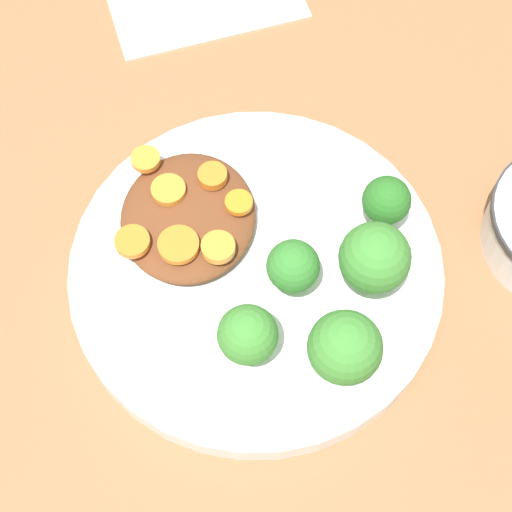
% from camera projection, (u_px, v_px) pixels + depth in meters
% --- Properties ---
extents(ground_plane, '(4.00, 4.00, 0.00)m').
position_uv_depth(ground_plane, '(256.00, 278.00, 0.59)').
color(ground_plane, '#8C603D').
extents(plate, '(0.25, 0.25, 0.02)m').
position_uv_depth(plate, '(256.00, 270.00, 0.58)').
color(plate, white).
rests_on(plate, ground_plane).
extents(stew_mound, '(0.09, 0.10, 0.02)m').
position_uv_depth(stew_mound, '(188.00, 217.00, 0.58)').
color(stew_mound, brown).
rests_on(stew_mound, plate).
extents(broccoli_floret_0, '(0.05, 0.05, 0.06)m').
position_uv_depth(broccoli_floret_0, '(345.00, 348.00, 0.51)').
color(broccoli_floret_0, '#759E51').
rests_on(broccoli_floret_0, plate).
extents(broccoli_floret_1, '(0.05, 0.05, 0.06)m').
position_uv_depth(broccoli_floret_1, '(374.00, 259.00, 0.54)').
color(broccoli_floret_1, '#759E51').
rests_on(broccoli_floret_1, plate).
extents(broccoli_floret_2, '(0.04, 0.04, 0.05)m').
position_uv_depth(broccoli_floret_2, '(245.00, 335.00, 0.52)').
color(broccoli_floret_2, '#759E51').
rests_on(broccoli_floret_2, plate).
extents(broccoli_floret_3, '(0.03, 0.03, 0.05)m').
position_uv_depth(broccoli_floret_3, '(293.00, 267.00, 0.54)').
color(broccoli_floret_3, '#7FA85B').
rests_on(broccoli_floret_3, plate).
extents(broccoli_floret_4, '(0.03, 0.03, 0.05)m').
position_uv_depth(broccoli_floret_4, '(386.00, 202.00, 0.57)').
color(broccoli_floret_4, '#759E51').
rests_on(broccoli_floret_4, plate).
extents(carrot_slice_0, '(0.02, 0.02, 0.01)m').
position_uv_depth(carrot_slice_0, '(213.00, 176.00, 0.58)').
color(carrot_slice_0, orange).
rests_on(carrot_slice_0, stew_mound).
extents(carrot_slice_1, '(0.03, 0.03, 0.01)m').
position_uv_depth(carrot_slice_1, '(178.00, 251.00, 0.55)').
color(carrot_slice_1, orange).
rests_on(carrot_slice_1, stew_mound).
extents(carrot_slice_2, '(0.02, 0.02, 0.01)m').
position_uv_depth(carrot_slice_2, '(219.00, 242.00, 0.56)').
color(carrot_slice_2, orange).
rests_on(carrot_slice_2, stew_mound).
extents(carrot_slice_3, '(0.02, 0.02, 0.01)m').
position_uv_depth(carrot_slice_3, '(132.00, 241.00, 0.56)').
color(carrot_slice_3, orange).
rests_on(carrot_slice_3, stew_mound).
extents(carrot_slice_4, '(0.02, 0.02, 0.00)m').
position_uv_depth(carrot_slice_4, '(239.00, 203.00, 0.57)').
color(carrot_slice_4, orange).
rests_on(carrot_slice_4, stew_mound).
extents(carrot_slice_5, '(0.02, 0.02, 0.01)m').
position_uv_depth(carrot_slice_5, '(168.00, 190.00, 0.58)').
color(carrot_slice_5, orange).
rests_on(carrot_slice_5, stew_mound).
extents(carrot_slice_6, '(0.02, 0.02, 0.00)m').
position_uv_depth(carrot_slice_6, '(146.00, 159.00, 0.59)').
color(carrot_slice_6, orange).
rests_on(carrot_slice_6, stew_mound).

